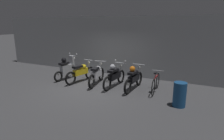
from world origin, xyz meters
The scene contains 9 objects.
ground_plane centered at (0.00, 0.00, 0.00)m, with size 80.00×80.00×0.00m, color #424244.
back_wall centered at (0.00, 2.69, 1.60)m, with size 16.00×0.30×3.20m, color #9EA0A3.
motorbike_slot_0 centered at (-1.81, 0.66, 0.57)m, with size 0.58×1.67×1.29m.
motorbike_slot_1 centered at (-0.90, 0.57, 0.49)m, with size 0.61×1.93×1.03m.
motorbike_slot_2 centered at (0.00, 0.57, 0.49)m, with size 0.58×1.94×1.03m.
motorbike_slot_3 centered at (0.91, 0.59, 0.53)m, with size 0.59×1.95×1.15m.
motorbike_slot_4 centered at (1.82, 0.61, 0.53)m, with size 0.56×1.95×1.08m.
bicycle centered at (2.73, 0.78, 0.36)m, with size 0.50×1.73×0.89m.
trash_bin centered at (3.82, -0.34, 0.43)m, with size 0.44×0.44×0.87m, color navy.
Camera 1 is at (4.39, -6.91, 2.84)m, focal length 30.58 mm.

